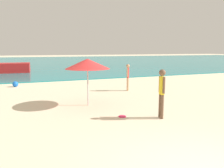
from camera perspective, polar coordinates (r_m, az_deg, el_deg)
name	(u,v)px	position (r m, az deg, el deg)	size (l,w,h in m)	color
water	(40,62)	(47.06, -18.02, 5.54)	(160.00, 60.00, 0.06)	teal
person_standing	(162,91)	(7.79, 12.71, -1.71)	(0.23, 0.39, 1.71)	brown
frisbee	(122,116)	(7.97, 2.67, -8.37)	(0.27, 0.27, 0.03)	#E51E4C
person_distant	(128,76)	(12.86, 4.12, 2.16)	(0.24, 0.30, 1.55)	tan
beach_ball	(15,84)	(15.56, -23.71, -0.02)	(0.36, 0.36, 0.36)	blue
beach_umbrella	(87,64)	(9.37, -6.36, 5.22)	(1.90, 1.90, 2.00)	#B7B7BC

